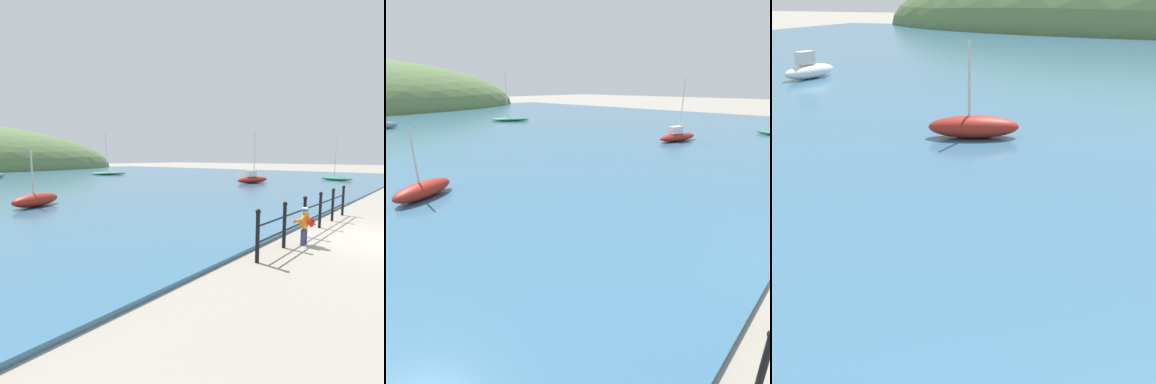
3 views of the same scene
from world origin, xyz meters
TOP-DOWN VIEW (x-y plane):
  - boat_white_sailboat at (13.78, 11.31)m, footprint 3.69×1.87m
  - boat_red_dinghy at (0.90, 34.57)m, footprint 2.22×0.99m
  - boat_nearest_quay at (-3.90, 12.59)m, footprint 2.61×1.72m
  - boat_blue_hull at (12.86, 31.52)m, footprint 4.27×3.85m

SIDE VIEW (x-z plane):
  - boat_blue_hull at x=12.86m, z-range -2.26..2.92m
  - boat_nearest_quay at x=-3.90m, z-range -0.88..1.70m
  - boat_red_dinghy at x=0.90m, z-range -0.75..1.60m
  - boat_white_sailboat at x=13.78m, z-range -1.77..2.71m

